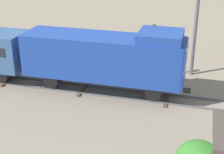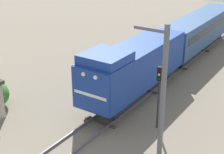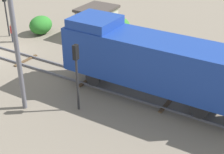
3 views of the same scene
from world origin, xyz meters
TOP-DOWN VIEW (x-y plane):
  - locomotive at (0.00, 13.43)m, footprint 2.90×11.60m
  - traffic_signal_near at (-3.20, -2.11)m, footprint 0.32×0.34m
  - traffic_signal_mid at (3.40, 10.69)m, footprint 0.32×0.34m
  - worker_near_track at (-2.40, -0.73)m, footprint 0.38×0.38m
  - catenary_mast at (4.94, 7.77)m, footprint 1.94×0.28m
  - relay_hut at (-7.50, 4.87)m, footprint 3.50×2.90m
  - bush_near at (-5.26, 0.01)m, footprint 2.34×1.92m
  - bush_mid at (-7.95, 6.77)m, footprint 2.72×2.22m

SIDE VIEW (x-z plane):
  - bush_near at x=-5.26m, z-range 0.00..1.70m
  - bush_mid at x=-7.95m, z-range 0.00..1.98m
  - worker_near_track at x=-2.40m, z-range 0.15..1.85m
  - relay_hut at x=-7.50m, z-range 0.02..2.76m
  - locomotive at x=0.00m, z-range 0.47..5.07m
  - traffic_signal_near at x=-3.20m, z-range 0.82..5.00m
  - traffic_signal_mid at x=3.40m, z-range 0.83..5.09m
  - catenary_mast at x=4.94m, z-range 0.25..8.02m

